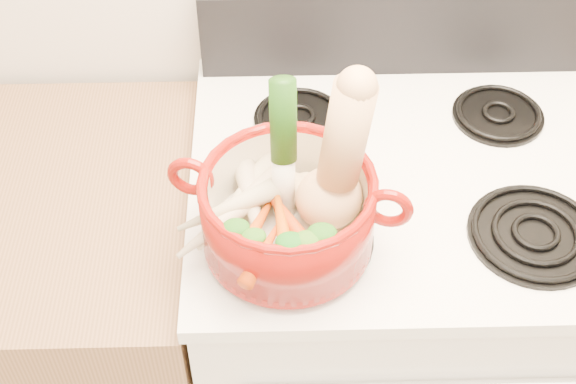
{
  "coord_description": "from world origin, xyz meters",
  "views": [
    {
      "loc": [
        -0.24,
        0.39,
        1.97
      ],
      "look_at": [
        -0.22,
        1.21,
        1.1
      ],
      "focal_mm": 50.0,
      "sensor_mm": 36.0,
      "label": 1
    }
  ],
  "objects_px": {
    "dutch_oven": "(288,212)",
    "leek": "(283,149)",
    "squash": "(339,157)",
    "stove_body": "(384,325)"
  },
  "relations": [
    {
      "from": "stove_body",
      "to": "leek",
      "type": "height_order",
      "value": "leek"
    },
    {
      "from": "stove_body",
      "to": "leek",
      "type": "relative_size",
      "value": 3.47
    },
    {
      "from": "stove_body",
      "to": "squash",
      "type": "distance_m",
      "value": 0.7
    },
    {
      "from": "squash",
      "to": "leek",
      "type": "bearing_deg",
      "value": 144.27
    },
    {
      "from": "dutch_oven",
      "to": "leek",
      "type": "height_order",
      "value": "leek"
    },
    {
      "from": "squash",
      "to": "leek",
      "type": "xyz_separation_m",
      "value": [
        -0.08,
        0.02,
        -0.0
      ]
    },
    {
      "from": "dutch_oven",
      "to": "stove_body",
      "type": "bearing_deg",
      "value": 51.84
    },
    {
      "from": "dutch_oven",
      "to": "squash",
      "type": "bearing_deg",
      "value": 29.56
    },
    {
      "from": "stove_body",
      "to": "leek",
      "type": "bearing_deg",
      "value": -150.58
    },
    {
      "from": "squash",
      "to": "leek",
      "type": "height_order",
      "value": "squash"
    }
  ]
}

